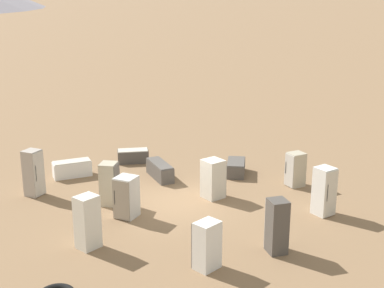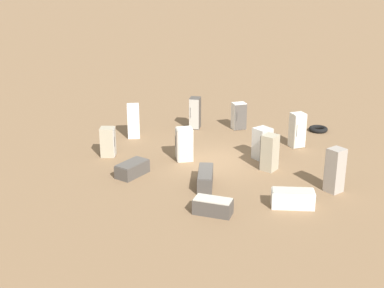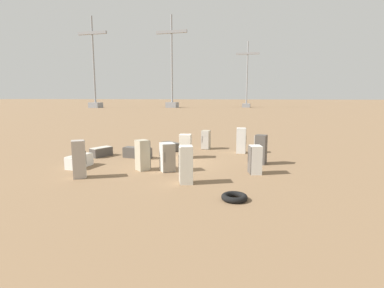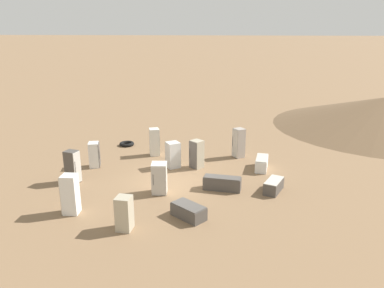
{
  "view_description": "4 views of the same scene",
  "coord_description": "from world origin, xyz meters",
  "px_view_note": "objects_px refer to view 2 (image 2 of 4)",
  "views": [
    {
      "loc": [
        17.0,
        -8.82,
        8.01
      ],
      "look_at": [
        -1.08,
        1.32,
        1.89
      ],
      "focal_mm": 50.0,
      "sensor_mm": 36.0,
      "label": 1
    },
    {
      "loc": [
        -23.37,
        1.73,
        9.28
      ],
      "look_at": [
        -0.79,
        1.2,
        1.15
      ],
      "focal_mm": 50.0,
      "sensor_mm": 36.0,
      "label": 2
    },
    {
      "loc": [
        5.6,
        -17.03,
        3.95
      ],
      "look_at": [
        0.74,
        1.31,
        0.97
      ],
      "focal_mm": 28.0,
      "sensor_mm": 36.0,
      "label": 3
    },
    {
      "loc": [
        -3.9,
        18.19,
        7.79
      ],
      "look_at": [
        -0.96,
        -1.39,
        1.71
      ],
      "focal_mm": 35.0,
      "sensor_mm": 36.0,
      "label": 4
    }
  ],
  "objects_px": {
    "discarded_fridge_5": "(184,144)",
    "discarded_fridge_8": "(195,113)",
    "discarded_fridge_2": "(213,206)",
    "discarded_fridge_7": "(133,121)",
    "discarded_fridge_10": "(262,143)",
    "discarded_fridge_6": "(108,142)",
    "discarded_fridge_3": "(335,170)",
    "scrap_tire": "(318,129)",
    "discarded_fridge_9": "(205,178)",
    "discarded_fridge_11": "(239,116)",
    "discarded_fridge_1": "(293,199)",
    "discarded_fridge_0": "(132,169)",
    "discarded_fridge_12": "(297,130)",
    "discarded_fridge_4": "(269,152)"
  },
  "relations": [
    {
      "from": "discarded_fridge_4",
      "to": "discarded_fridge_9",
      "type": "distance_m",
      "value": 3.44
    },
    {
      "from": "discarded_fridge_4",
      "to": "discarded_fridge_8",
      "type": "bearing_deg",
      "value": 65.94
    },
    {
      "from": "discarded_fridge_2",
      "to": "discarded_fridge_7",
      "type": "distance_m",
      "value": 9.71
    },
    {
      "from": "discarded_fridge_2",
      "to": "discarded_fridge_9",
      "type": "bearing_deg",
      "value": 23.83
    },
    {
      "from": "discarded_fridge_3",
      "to": "discarded_fridge_7",
      "type": "relative_size",
      "value": 1.04
    },
    {
      "from": "discarded_fridge_2",
      "to": "discarded_fridge_8",
      "type": "relative_size",
      "value": 0.9
    },
    {
      "from": "discarded_fridge_10",
      "to": "scrap_tire",
      "type": "distance_m",
      "value": 5.53
    },
    {
      "from": "discarded_fridge_10",
      "to": "discarded_fridge_12",
      "type": "xyz_separation_m",
      "value": [
        1.6,
        -1.99,
        0.12
      ]
    },
    {
      "from": "discarded_fridge_9",
      "to": "scrap_tire",
      "type": "distance_m",
      "value": 9.7
    },
    {
      "from": "discarded_fridge_4",
      "to": "discarded_fridge_11",
      "type": "height_order",
      "value": "discarded_fridge_4"
    },
    {
      "from": "discarded_fridge_9",
      "to": "discarded_fridge_11",
      "type": "bearing_deg",
      "value": 79.02
    },
    {
      "from": "discarded_fridge_5",
      "to": "discarded_fridge_9",
      "type": "bearing_deg",
      "value": -172.47
    },
    {
      "from": "discarded_fridge_1",
      "to": "discarded_fridge_6",
      "type": "distance_m",
      "value": 9.63
    },
    {
      "from": "discarded_fridge_8",
      "to": "discarded_fridge_12",
      "type": "xyz_separation_m",
      "value": [
        -3.16,
        -5.04,
        0.0
      ]
    },
    {
      "from": "discarded_fridge_6",
      "to": "discarded_fridge_12",
      "type": "xyz_separation_m",
      "value": [
        1.08,
        -9.34,
        0.16
      ]
    },
    {
      "from": "discarded_fridge_8",
      "to": "scrap_tire",
      "type": "height_order",
      "value": "discarded_fridge_8"
    },
    {
      "from": "discarded_fridge_2",
      "to": "discarded_fridge_10",
      "type": "bearing_deg",
      "value": -5.08
    },
    {
      "from": "discarded_fridge_4",
      "to": "discarded_fridge_5",
      "type": "height_order",
      "value": "discarded_fridge_4"
    },
    {
      "from": "discarded_fridge_2",
      "to": "discarded_fridge_8",
      "type": "height_order",
      "value": "discarded_fridge_8"
    },
    {
      "from": "discarded_fridge_0",
      "to": "discarded_fridge_4",
      "type": "height_order",
      "value": "discarded_fridge_4"
    },
    {
      "from": "discarded_fridge_8",
      "to": "discarded_fridge_10",
      "type": "xyz_separation_m",
      "value": [
        -4.77,
        -3.05,
        -0.11
      ]
    },
    {
      "from": "discarded_fridge_12",
      "to": "scrap_tire",
      "type": "xyz_separation_m",
      "value": [
        2.45,
        -1.72,
        -0.76
      ]
    },
    {
      "from": "discarded_fridge_2",
      "to": "discarded_fridge_5",
      "type": "height_order",
      "value": "discarded_fridge_5"
    },
    {
      "from": "discarded_fridge_5",
      "to": "discarded_fridge_1",
      "type": "bearing_deg",
      "value": -149.21
    },
    {
      "from": "discarded_fridge_7",
      "to": "scrap_tire",
      "type": "distance_m",
      "value": 10.12
    },
    {
      "from": "discarded_fridge_10",
      "to": "discarded_fridge_11",
      "type": "relative_size",
      "value": 1.03
    },
    {
      "from": "discarded_fridge_1",
      "to": "discarded_fridge_4",
      "type": "distance_m",
      "value": 3.81
    },
    {
      "from": "discarded_fridge_0",
      "to": "scrap_tire",
      "type": "height_order",
      "value": "discarded_fridge_0"
    },
    {
      "from": "discarded_fridge_5",
      "to": "discarded_fridge_8",
      "type": "distance_m",
      "value": 4.87
    },
    {
      "from": "discarded_fridge_1",
      "to": "discarded_fridge_5",
      "type": "relative_size",
      "value": 1.09
    },
    {
      "from": "discarded_fridge_5",
      "to": "discarded_fridge_10",
      "type": "relative_size",
      "value": 1.02
    },
    {
      "from": "discarded_fridge_5",
      "to": "discarded_fridge_8",
      "type": "bearing_deg",
      "value": -15.8
    },
    {
      "from": "discarded_fridge_4",
      "to": "discarded_fridge_9",
      "type": "xyz_separation_m",
      "value": [
        -1.71,
        2.95,
        -0.48
      ]
    },
    {
      "from": "discarded_fridge_5",
      "to": "discarded_fridge_6",
      "type": "distance_m",
      "value": 3.7
    },
    {
      "from": "discarded_fridge_1",
      "to": "discarded_fridge_2",
      "type": "distance_m",
      "value": 3.15
    },
    {
      "from": "discarded_fridge_4",
      "to": "discarded_fridge_0",
      "type": "bearing_deg",
      "value": 133.42
    },
    {
      "from": "discarded_fridge_5",
      "to": "discarded_fridge_7",
      "type": "height_order",
      "value": "discarded_fridge_7"
    },
    {
      "from": "discarded_fridge_1",
      "to": "discarded_fridge_7",
      "type": "bearing_deg",
      "value": -135.57
    },
    {
      "from": "discarded_fridge_3",
      "to": "discarded_fridge_5",
      "type": "height_order",
      "value": "discarded_fridge_3"
    },
    {
      "from": "discarded_fridge_3",
      "to": "scrap_tire",
      "type": "height_order",
      "value": "discarded_fridge_3"
    },
    {
      "from": "discarded_fridge_0",
      "to": "discarded_fridge_12",
      "type": "xyz_separation_m",
      "value": [
        3.49,
        -7.99,
        0.58
      ]
    },
    {
      "from": "discarded_fridge_0",
      "to": "discarded_fridge_1",
      "type": "distance_m",
      "value": 7.22
    },
    {
      "from": "discarded_fridge_6",
      "to": "scrap_tire",
      "type": "relative_size",
      "value": 1.4
    },
    {
      "from": "discarded_fridge_9",
      "to": "discarded_fridge_10",
      "type": "xyz_separation_m",
      "value": [
        3.1,
        -2.84,
        0.41
      ]
    },
    {
      "from": "discarded_fridge_9",
      "to": "discarded_fridge_10",
      "type": "relative_size",
      "value": 1.27
    },
    {
      "from": "discarded_fridge_0",
      "to": "discarded_fridge_2",
      "type": "xyz_separation_m",
      "value": [
        -3.78,
        -3.32,
        0.01
      ]
    },
    {
      "from": "discarded_fridge_3",
      "to": "discarded_fridge_7",
      "type": "bearing_deg",
      "value": 105.07
    },
    {
      "from": "discarded_fridge_3",
      "to": "scrap_tire",
      "type": "relative_size",
      "value": 1.82
    },
    {
      "from": "discarded_fridge_3",
      "to": "discarded_fridge_5",
      "type": "distance_m",
      "value": 7.12
    },
    {
      "from": "discarded_fridge_10",
      "to": "discarded_fridge_11",
      "type": "xyz_separation_m",
      "value": [
        4.58,
        0.63,
        -0.02
      ]
    }
  ]
}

